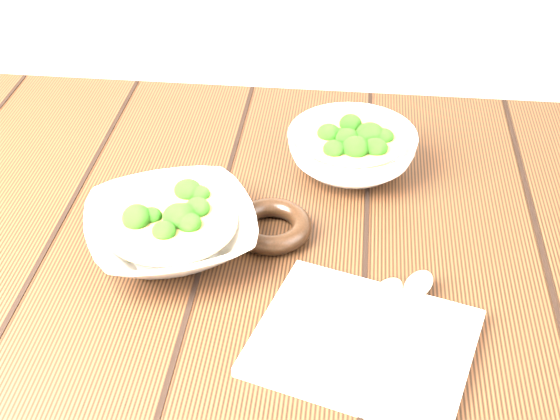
{
  "coord_description": "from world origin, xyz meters",
  "views": [
    {
      "loc": [
        0.15,
        -0.77,
        1.38
      ],
      "look_at": [
        0.07,
        -0.01,
        0.8
      ],
      "focal_mm": 50.0,
      "sensor_mm": 36.0,
      "label": 1
    }
  ],
  "objects_px": {
    "trivet": "(271,226)",
    "soup_bowl_front": "(171,229)",
    "soup_bowl_back": "(352,150)",
    "table": "(230,301)",
    "napkin": "(363,342)"
  },
  "relations": [
    {
      "from": "soup_bowl_front",
      "to": "trivet",
      "type": "relative_size",
      "value": 2.6
    },
    {
      "from": "trivet",
      "to": "soup_bowl_back",
      "type": "bearing_deg",
      "value": 59.53
    },
    {
      "from": "soup_bowl_back",
      "to": "napkin",
      "type": "height_order",
      "value": "soup_bowl_back"
    },
    {
      "from": "napkin",
      "to": "table",
      "type": "bearing_deg",
      "value": 151.56
    },
    {
      "from": "table",
      "to": "soup_bowl_back",
      "type": "bearing_deg",
      "value": 47.51
    },
    {
      "from": "soup_bowl_front",
      "to": "napkin",
      "type": "xyz_separation_m",
      "value": [
        0.24,
        -0.15,
        -0.02
      ]
    },
    {
      "from": "table",
      "to": "trivet",
      "type": "height_order",
      "value": "trivet"
    },
    {
      "from": "trivet",
      "to": "soup_bowl_front",
      "type": "bearing_deg",
      "value": -162.14
    },
    {
      "from": "soup_bowl_front",
      "to": "soup_bowl_back",
      "type": "height_order",
      "value": "soup_bowl_back"
    },
    {
      "from": "soup_bowl_front",
      "to": "trivet",
      "type": "distance_m",
      "value": 0.13
    },
    {
      "from": "napkin",
      "to": "soup_bowl_back",
      "type": "bearing_deg",
      "value": 110.61
    },
    {
      "from": "soup_bowl_front",
      "to": "soup_bowl_back",
      "type": "distance_m",
      "value": 0.3
    },
    {
      "from": "table",
      "to": "trivet",
      "type": "relative_size",
      "value": 11.49
    },
    {
      "from": "table",
      "to": "trivet",
      "type": "bearing_deg",
      "value": 4.73
    },
    {
      "from": "soup_bowl_back",
      "to": "trivet",
      "type": "bearing_deg",
      "value": -120.47
    }
  ]
}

